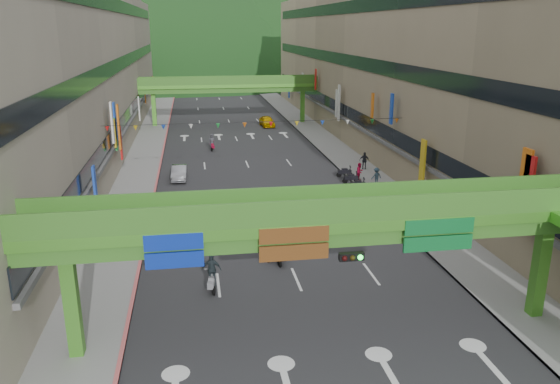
{
  "coord_description": "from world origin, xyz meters",
  "views": [
    {
      "loc": [
        -5.5,
        -16.17,
        13.99
      ],
      "look_at": [
        0.0,
        18.0,
        3.5
      ],
      "focal_mm": 35.0,
      "sensor_mm": 36.0,
      "label": 1
    }
  ],
  "objects_px": {
    "overpass_near": "(347,236)",
    "scooter_rider_near": "(268,246)",
    "pedestrian_red": "(360,173)",
    "car_yellow": "(267,121)",
    "car_silver": "(179,173)",
    "scooter_rider_mid": "(280,248)"
  },
  "relations": [
    {
      "from": "car_yellow",
      "to": "scooter_rider_near",
      "type": "bearing_deg",
      "value": -101.81
    },
    {
      "from": "car_silver",
      "to": "car_yellow",
      "type": "bearing_deg",
      "value": 68.09
    },
    {
      "from": "scooter_rider_near",
      "to": "car_silver",
      "type": "height_order",
      "value": "scooter_rider_near"
    },
    {
      "from": "overpass_near",
      "to": "scooter_rider_near",
      "type": "bearing_deg",
      "value": 102.42
    },
    {
      "from": "pedestrian_red",
      "to": "scooter_rider_near",
      "type": "bearing_deg",
      "value": -158.05
    },
    {
      "from": "overpass_near",
      "to": "car_silver",
      "type": "distance_m",
      "value": 31.0
    },
    {
      "from": "scooter_rider_mid",
      "to": "car_yellow",
      "type": "bearing_deg",
      "value": 83.14
    },
    {
      "from": "scooter_rider_near",
      "to": "scooter_rider_mid",
      "type": "height_order",
      "value": "scooter_rider_mid"
    },
    {
      "from": "car_silver",
      "to": "pedestrian_red",
      "type": "relative_size",
      "value": 2.46
    },
    {
      "from": "car_silver",
      "to": "pedestrian_red",
      "type": "bearing_deg",
      "value": -9.21
    },
    {
      "from": "car_yellow",
      "to": "pedestrian_red",
      "type": "height_order",
      "value": "pedestrian_red"
    },
    {
      "from": "car_yellow",
      "to": "pedestrian_red",
      "type": "bearing_deg",
      "value": -85.61
    },
    {
      "from": "scooter_rider_near",
      "to": "pedestrian_red",
      "type": "bearing_deg",
      "value": 56.18
    },
    {
      "from": "overpass_near",
      "to": "scooter_rider_near",
      "type": "relative_size",
      "value": 14.85
    },
    {
      "from": "overpass_near",
      "to": "scooter_rider_mid",
      "type": "xyz_separation_m",
      "value": [
        -1.5,
        8.99,
        -4.16
      ]
    },
    {
      "from": "pedestrian_red",
      "to": "car_yellow",
      "type": "bearing_deg",
      "value": 64.21
    },
    {
      "from": "car_yellow",
      "to": "car_silver",
      "type": "bearing_deg",
      "value": -118.01
    },
    {
      "from": "overpass_near",
      "to": "scooter_rider_near",
      "type": "distance_m",
      "value": 10.95
    },
    {
      "from": "car_silver",
      "to": "car_yellow",
      "type": "distance_m",
      "value": 30.1
    },
    {
      "from": "car_silver",
      "to": "pedestrian_red",
      "type": "xyz_separation_m",
      "value": [
        16.8,
        -3.35,
        0.16
      ]
    },
    {
      "from": "car_yellow",
      "to": "pedestrian_red",
      "type": "distance_m",
      "value": 31.19
    },
    {
      "from": "overpass_near",
      "to": "scooter_rider_mid",
      "type": "bearing_deg",
      "value": 99.47
    }
  ]
}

